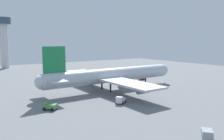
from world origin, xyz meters
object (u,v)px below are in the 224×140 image
Objects in this scene: fuel_truck at (142,77)px; cargo_container_aft at (207,134)px; safety_cone_nose at (165,83)px; cargo_airplane at (111,75)px; control_tower at (4,37)px; cargo_loader at (120,100)px; pushback_tractor at (50,106)px.

fuel_truck is 1.57× the size of cargo_container_aft.
safety_cone_nose is (1.08, -14.89, -0.75)m from fuel_truck.
control_tower is at bearing 100.76° from cargo_airplane.
safety_cone_nose is at bearing 23.39° from cargo_loader.
fuel_truck is 0.15× the size of control_tower.
fuel_truck is 76.46m from cargo_container_aft.
cargo_container_aft is (-1.78, -32.80, -0.24)m from cargo_loader.
cargo_loader reaches higher than fuel_truck.
cargo_container_aft is at bearing -102.63° from cargo_airplane.
cargo_container_aft is (-40.45, -64.88, -0.19)m from fuel_truck.
cargo_loader is at bearing -85.22° from control_tower.
pushback_tractor is 62.38m from safety_cone_nose.
fuel_truck is 1.31× the size of cargo_loader.
fuel_truck is 7.49× the size of safety_cone_nose.
cargo_loader is 32.85m from cargo_container_aft.
cargo_airplane reaches higher than cargo_loader.
cargo_airplane is 113.19m from control_tower.
cargo_airplane is 14.76× the size of cargo_loader.
pushback_tractor is 0.99× the size of cargo_loader.
safety_cone_nose is 0.02× the size of control_tower.
control_tower reaches higher than fuel_truck.
control_tower is at bearing 94.78° from cargo_loader.
cargo_container_aft is (19.88, -39.09, -0.19)m from pushback_tractor.
pushback_tractor is at bearing -95.00° from control_tower.
cargo_airplane is 84.32× the size of safety_cone_nose.
cargo_loader is (21.67, -6.29, 0.05)m from pushback_tractor.
pushback_tractor is 0.76× the size of fuel_truck.
cargo_loader is (-38.67, -32.09, 0.05)m from fuel_truck.
control_tower is (-20.89, 109.95, 16.95)m from cargo_airplane.
cargo_loader reaches higher than pushback_tractor.
cargo_airplane is 31.51m from fuel_truck.
control_tower is (-9.07, 162.66, 22.07)m from cargo_container_aft.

